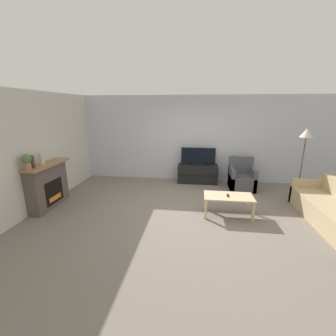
{
  "coord_description": "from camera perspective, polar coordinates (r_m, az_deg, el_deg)",
  "views": [
    {
      "loc": [
        0.15,
        -4.85,
        2.32
      ],
      "look_at": [
        -0.54,
        0.56,
        0.85
      ],
      "focal_mm": 24.0,
      "sensor_mm": 36.0,
      "label": 1
    }
  ],
  "objects": [
    {
      "name": "ground_plane",
      "position": [
        5.38,
        5.04,
        -10.52
      ],
      "size": [
        24.0,
        24.0,
        0.0
      ],
      "primitive_type": "plane",
      "color": "slate"
    },
    {
      "name": "mantel_vase_left",
      "position": [
        5.59,
        -31.15,
        1.36
      ],
      "size": [
        0.07,
        0.07,
        0.28
      ],
      "color": "#512D23",
      "rests_on": "fireplace"
    },
    {
      "name": "remote",
      "position": [
        5.09,
        14.98,
        -6.76
      ],
      "size": [
        0.04,
        0.15,
        0.02
      ],
      "rotation": [
        0.0,
        0.0,
        -0.01
      ],
      "color": "black",
      "rests_on": "coffee_table"
    },
    {
      "name": "potted_plant",
      "position": [
        5.46,
        -32.24,
        1.52
      ],
      "size": [
        0.2,
        0.2,
        0.33
      ],
      "color": "#936B4C",
      "rests_on": "fireplace"
    },
    {
      "name": "coffee_table",
      "position": [
        5.13,
        15.09,
        -7.45
      ],
      "size": [
        1.06,
        0.55,
        0.46
      ],
      "color": "#CCB289",
      "rests_on": "ground"
    },
    {
      "name": "tv",
      "position": [
        7.06,
        7.67,
        2.78
      ],
      "size": [
        1.06,
        0.18,
        0.55
      ],
      "color": "black",
      "rests_on": "tv_stand"
    },
    {
      "name": "tv_stand",
      "position": [
        7.19,
        7.52,
        -1.45
      ],
      "size": [
        1.24,
        0.47,
        0.58
      ],
      "color": "black",
      "rests_on": "ground"
    },
    {
      "name": "floor_lamp",
      "position": [
        6.76,
        31.62,
        6.43
      ],
      "size": [
        0.32,
        0.32,
        1.81
      ],
      "color": "black",
      "rests_on": "ground"
    },
    {
      "name": "wall_left",
      "position": [
        6.15,
        -29.38,
        4.07
      ],
      "size": [
        0.06,
        12.0,
        2.7
      ],
      "color": "beige",
      "rests_on": "ground"
    },
    {
      "name": "armchair",
      "position": [
        6.96,
        18.17,
        -2.61
      ],
      "size": [
        0.7,
        0.76,
        0.91
      ],
      "color": "#4C4C51",
      "rests_on": "ground"
    },
    {
      "name": "fireplace",
      "position": [
        6.05,
        -28.24,
        -3.81
      ],
      "size": [
        0.42,
        1.28,
        1.07
      ],
      "color": "#564C47",
      "rests_on": "ground"
    },
    {
      "name": "mantel_vase_centre_left",
      "position": [
        5.81,
        -29.45,
        2.13
      ],
      "size": [
        0.12,
        0.12,
        0.31
      ],
      "color": "beige",
      "rests_on": "fireplace"
    },
    {
      "name": "wall_back",
      "position": [
        7.27,
        6.08,
        7.34
      ],
      "size": [
        12.0,
        0.06,
        2.7
      ],
      "color": "silver",
      "rests_on": "ground"
    }
  ]
}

